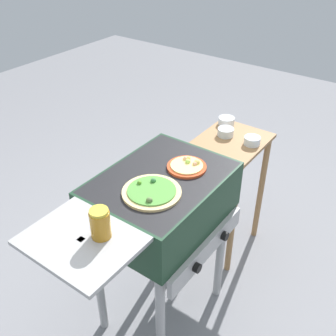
% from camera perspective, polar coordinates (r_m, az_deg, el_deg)
% --- Properties ---
extents(ground_plane, '(8.00, 8.00, 0.00)m').
position_cam_1_polar(ground_plane, '(2.38, -0.75, -19.38)').
color(ground_plane, gray).
extents(grill, '(0.96, 0.53, 0.90)m').
position_cam_1_polar(grill, '(1.82, -1.08, -5.25)').
color(grill, '#193823').
rests_on(grill, ground_plane).
extents(pizza_veggie, '(0.25, 0.25, 0.03)m').
position_cam_1_polar(pizza_veggie, '(1.64, -2.37, -3.41)').
color(pizza_veggie, '#E0C17F').
rests_on(pizza_veggie, grill).
extents(pizza_cheese, '(0.18, 0.18, 0.04)m').
position_cam_1_polar(pizza_cheese, '(1.80, 2.77, 0.30)').
color(pizza_cheese, '#C64723').
rests_on(pizza_cheese, grill).
extents(sauce_jar, '(0.07, 0.07, 0.12)m').
position_cam_1_polar(sauce_jar, '(1.44, -9.67, -7.83)').
color(sauce_jar, '#B77A1E').
rests_on(sauce_jar, grill).
extents(prep_table, '(0.44, 0.36, 0.78)m').
position_cam_1_polar(prep_table, '(2.41, 8.56, -0.74)').
color(prep_table, olive).
rests_on(prep_table, ground_plane).
extents(topping_bowl_near, '(0.09, 0.09, 0.04)m').
position_cam_1_polar(topping_bowl_near, '(2.26, 11.95, 3.81)').
color(topping_bowl_near, silver).
rests_on(topping_bowl_near, prep_table).
extents(topping_bowl_far, '(0.09, 0.09, 0.04)m').
position_cam_1_polar(topping_bowl_far, '(2.32, 8.25, 5.09)').
color(topping_bowl_far, silver).
rests_on(topping_bowl_far, prep_table).
extents(topping_bowl_middle, '(0.10, 0.10, 0.04)m').
position_cam_1_polar(topping_bowl_middle, '(2.45, 8.35, 6.63)').
color(topping_bowl_middle, silver).
rests_on(topping_bowl_middle, prep_table).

